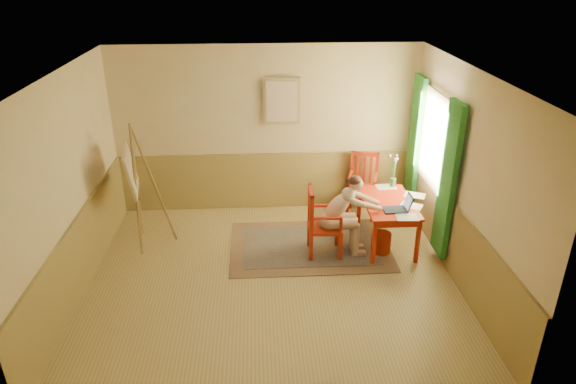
{
  "coord_description": "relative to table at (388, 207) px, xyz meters",
  "views": [
    {
      "loc": [
        -0.15,
        -5.82,
        4.0
      ],
      "look_at": [
        0.25,
        0.55,
        1.05
      ],
      "focal_mm": 31.68,
      "sensor_mm": 36.0,
      "label": 1
    }
  ],
  "objects": [
    {
      "name": "rug",
      "position": [
        -1.16,
        -0.01,
        -0.62
      ],
      "size": [
        2.4,
        1.6,
        0.02
      ],
      "color": "#8C7251",
      "rests_on": "room"
    },
    {
      "name": "papers",
      "position": [
        0.24,
        0.0,
        0.09
      ],
      "size": [
        0.71,
        1.28,
        0.0
      ],
      "color": "white",
      "rests_on": "table"
    },
    {
      "name": "chair_back",
      "position": [
        -0.17,
        1.02,
        -0.1
      ],
      "size": [
        0.59,
        0.6,
        1.06
      ],
      "color": "red",
      "rests_on": "room"
    },
    {
      "name": "vase",
      "position": [
        0.19,
        0.55,
        0.33
      ],
      "size": [
        0.18,
        0.26,
        0.52
      ],
      "color": "#3F724C",
      "rests_on": "table"
    },
    {
      "name": "wainscot",
      "position": [
        -1.76,
        -0.04,
        -0.13
      ],
      "size": [
        5.0,
        4.5,
        1.0
      ],
      "color": "#A98E4A",
      "rests_on": "room"
    },
    {
      "name": "laptop",
      "position": [
        0.08,
        -0.29,
        0.14
      ],
      "size": [
        0.4,
        0.25,
        0.24
      ],
      "color": "#1E2338",
      "rests_on": "table"
    },
    {
      "name": "wastebasket",
      "position": [
        -0.12,
        -0.24,
        -0.47
      ],
      "size": [
        0.32,
        0.32,
        0.31
      ],
      "primitive_type": "cylinder",
      "rotation": [
        0.0,
        0.0,
        0.1
      ],
      "color": "#B92C0F",
      "rests_on": "room"
    },
    {
      "name": "chair_left",
      "position": [
        -1.02,
        -0.22,
        -0.11
      ],
      "size": [
        0.49,
        0.47,
        1.03
      ],
      "color": "red",
      "rests_on": "room"
    },
    {
      "name": "table",
      "position": [
        0.0,
        0.0,
        0.0
      ],
      "size": [
        0.72,
        1.2,
        0.72
      ],
      "color": "red",
      "rests_on": "room"
    },
    {
      "name": "figure",
      "position": [
        -0.72,
        -0.23,
        0.06
      ],
      "size": [
        0.92,
        0.4,
        1.24
      ],
      "color": "beige",
      "rests_on": "room"
    },
    {
      "name": "wall_portrait",
      "position": [
        -1.51,
        1.37,
        1.27
      ],
      "size": [
        0.6,
        0.05,
        0.76
      ],
      "color": "tan",
      "rests_on": "room"
    },
    {
      "name": "room",
      "position": [
        -1.76,
        -0.84,
        0.77
      ],
      "size": [
        5.04,
        4.54,
        2.84
      ],
      "color": "tan",
      "rests_on": "ground"
    },
    {
      "name": "easel",
      "position": [
        -3.72,
        0.24,
        0.51
      ],
      "size": [
        0.71,
        0.86,
        1.92
      ],
      "color": "olive",
      "rests_on": "room"
    },
    {
      "name": "window",
      "position": [
        0.66,
        0.26,
        0.71
      ],
      "size": [
        0.12,
        2.01,
        2.2
      ],
      "color": "white",
      "rests_on": "room"
    }
  ]
}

